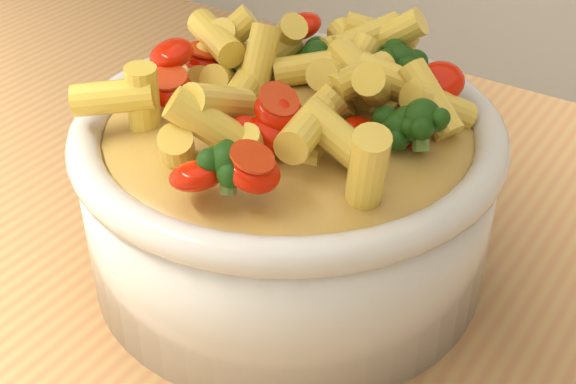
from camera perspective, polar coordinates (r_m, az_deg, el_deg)
The scene contains 2 objects.
serving_bowl at distance 0.53m, azimuth 0.00°, elevation 0.13°, with size 0.27×0.27×0.12m.
pasta_salad at distance 0.49m, azimuth 0.00°, elevation 7.15°, with size 0.22×0.22×0.05m.
Camera 1 is at (0.22, -0.30, 1.26)m, focal length 50.00 mm.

